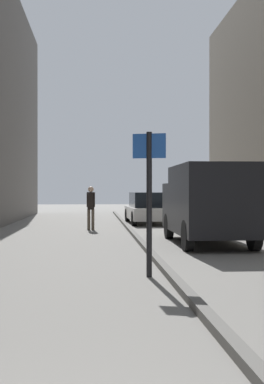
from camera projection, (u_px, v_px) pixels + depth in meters
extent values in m
plane|color=gray|center=(86.00, 247.00, 13.33)|extent=(80.00, 80.00, 0.00)
cube|color=#615F5B|center=(143.00, 244.00, 13.45)|extent=(0.16, 40.00, 0.12)
cylinder|color=brown|center=(89.00, 220.00, 19.02)|extent=(0.12, 0.12, 0.80)
cylinder|color=brown|center=(93.00, 220.00, 18.99)|extent=(0.12, 0.12, 0.80)
cube|color=black|center=(91.00, 201.00, 19.00)|extent=(0.27, 0.24, 0.68)
cylinder|color=black|center=(88.00, 200.00, 19.03)|extent=(0.10, 0.10, 0.58)
cylinder|color=black|center=(94.00, 200.00, 18.97)|extent=(0.10, 0.10, 0.58)
sphere|color=tan|center=(91.00, 189.00, 19.00)|extent=(0.22, 0.22, 0.22)
cube|color=black|center=(212.00, 200.00, 13.46)|extent=(1.95, 3.49, 1.91)
cube|color=black|center=(194.00, 205.00, 15.86)|extent=(1.94, 1.36, 1.43)
cube|color=black|center=(192.00, 196.00, 16.33)|extent=(1.62, 0.05, 0.63)
cylinder|color=black|center=(169.00, 226.00, 15.67)|extent=(0.23, 0.80, 0.80)
cylinder|color=black|center=(222.00, 226.00, 15.79)|extent=(0.23, 0.80, 0.80)
cylinder|color=black|center=(188.00, 236.00, 12.37)|extent=(0.23, 0.80, 0.80)
cylinder|color=black|center=(254.00, 235.00, 12.49)|extent=(0.23, 0.80, 0.80)
cube|color=silver|center=(148.00, 213.00, 22.69)|extent=(1.93, 4.26, 0.55)
cube|color=black|center=(148.00, 200.00, 22.68)|extent=(1.59, 2.57, 0.68)
cylinder|color=black|center=(127.00, 215.00, 24.02)|extent=(0.22, 0.65, 0.64)
cylinder|color=black|center=(160.00, 215.00, 24.19)|extent=(0.22, 0.65, 0.64)
cylinder|color=black|center=(134.00, 219.00, 21.18)|extent=(0.22, 0.65, 0.64)
cylinder|color=black|center=(171.00, 218.00, 21.36)|extent=(0.22, 0.65, 0.64)
cylinder|color=black|center=(149.00, 204.00, 8.74)|extent=(0.10, 0.10, 2.60)
cube|color=#2659B2|center=(149.00, 146.00, 8.73)|extent=(0.58, 0.19, 0.44)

